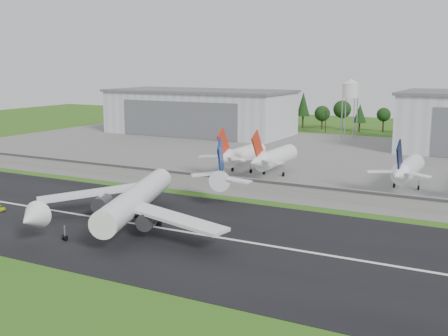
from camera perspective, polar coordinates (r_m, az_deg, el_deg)
The scene contains 14 objects.
ground at distance 121.46m, azimuth -9.59°, elevation -7.19°, with size 600.00×600.00×0.00m, color #385D16.
runway at distance 129.12m, azimuth -6.87°, elevation -6.02°, with size 320.00×60.00×0.10m, color black.
runway_centerline at distance 129.10m, azimuth -6.87°, elevation -5.99°, with size 220.00×1.00×0.02m, color white.
apron at distance 225.88m, azimuth 9.28°, elevation 1.08°, with size 320.00×150.00×0.10m, color slate.
blast_fence at distance 166.34m, azimuth 2.01°, elevation -1.56°, with size 240.00×0.61×3.50m.
hangar_west at distance 298.52m, azimuth -2.51°, elevation 5.74°, with size 97.00×44.00×23.20m.
water_tower at distance 286.76m, azimuth 12.74°, elevation 7.88°, with size 8.40×8.40×29.40m.
utility_poles at distance 302.00m, azimuth 14.23°, elevation 3.26°, with size 230.00×3.00×12.00m, color black, non-canonical shape.
treeline at distance 316.48m, azimuth 14.89°, elevation 3.55°, with size 320.00×16.00×22.00m, color black, non-canonical shape.
main_airliner at distance 130.70m, azimuth -9.03°, elevation -3.67°, with size 53.90×57.50×18.17m.
ground_vehicle at distance 153.43m, azimuth -21.83°, elevation -3.79°, with size 2.02×4.39×1.22m, color #AEC917.
parked_jet_red_a at distance 189.79m, azimuth 1.61°, elevation 1.31°, with size 7.36×31.29×16.71m.
parked_jet_red_b at distance 184.87m, azimuth 4.91°, elevation 1.03°, with size 7.36×31.29×16.73m.
parked_jet_navy at distance 172.88m, azimuth 18.03°, elevation -0.16°, with size 7.36×31.29×16.60m.
Camera 1 is at (71.40, -91.13, 36.75)m, focal length 45.00 mm.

